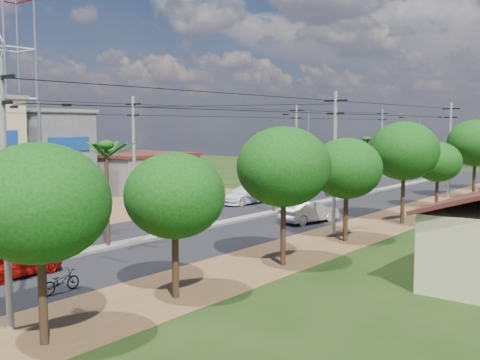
# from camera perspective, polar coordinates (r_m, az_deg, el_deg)

# --- Properties ---
(ground) EXTENTS (160.00, 160.00, 0.00)m
(ground) POSITION_cam_1_polar(r_m,az_deg,el_deg) (30.12, -19.26, -7.91)
(ground) COLOR black
(ground) RESTS_ON ground
(road) EXTENTS (12.00, 110.00, 0.04)m
(road) POSITION_cam_1_polar(r_m,az_deg,el_deg) (39.95, -0.71, -4.28)
(road) COLOR black
(road) RESTS_ON ground
(median) EXTENTS (1.00, 90.00, 0.18)m
(median) POSITION_cam_1_polar(r_m,az_deg,el_deg) (42.27, 1.87, -3.64)
(median) COLOR #605E56
(median) RESTS_ON ground
(dirt_lot_west) EXTENTS (18.00, 46.00, 0.04)m
(dirt_lot_west) POSITION_cam_1_polar(r_m,az_deg,el_deg) (46.80, -20.79, -3.19)
(dirt_lot_west) COLOR brown
(dirt_lot_west) RESTS_ON ground
(dirt_shoulder_east) EXTENTS (5.00, 90.00, 0.03)m
(dirt_shoulder_east) POSITION_cam_1_polar(r_m,az_deg,el_deg) (35.28, 10.10, -5.70)
(dirt_shoulder_east) COLOR brown
(dirt_shoulder_east) RESTS_ON ground
(shophouse_grey) EXTENTS (9.00, 6.40, 8.30)m
(shophouse_grey) POSITION_cam_1_polar(r_m,az_deg,el_deg) (55.45, -19.30, 2.48)
(shophouse_grey) COLOR #4C4F54
(shophouse_grey) RESTS_ON ground
(low_shed) EXTENTS (10.40, 10.40, 3.95)m
(low_shed) POSITION_cam_1_polar(r_m,az_deg,el_deg) (60.74, -10.73, 0.87)
(low_shed) COLOR #605E56
(low_shed) RESTS_ON ground
(tree_east_a) EXTENTS (4.40, 4.40, 6.37)m
(tree_east_a) POSITION_cam_1_polar(r_m,az_deg,el_deg) (18.24, -19.70, -2.25)
(tree_east_a) COLOR black
(tree_east_a) RESTS_ON ground
(tree_east_b) EXTENTS (4.00, 4.00, 5.83)m
(tree_east_b) POSITION_cam_1_polar(r_m,az_deg,el_deg) (22.15, -6.65, -1.60)
(tree_east_b) COLOR black
(tree_east_b) RESTS_ON ground
(tree_east_c) EXTENTS (4.60, 4.60, 6.83)m
(tree_east_c) POSITION_cam_1_polar(r_m,az_deg,el_deg) (27.21, 4.45, 1.34)
(tree_east_c) COLOR black
(tree_east_c) RESTS_ON ground
(tree_east_d) EXTENTS (4.20, 4.20, 6.13)m
(tree_east_d) POSITION_cam_1_polar(r_m,az_deg,el_deg) (33.40, 10.77, 1.15)
(tree_east_d) COLOR black
(tree_east_d) RESTS_ON ground
(tree_east_e) EXTENTS (4.80, 4.80, 7.14)m
(tree_east_e) POSITION_cam_1_polar(r_m,az_deg,el_deg) (40.52, 16.33, 2.85)
(tree_east_e) COLOR black
(tree_east_e) RESTS_ON ground
(tree_east_f) EXTENTS (3.80, 3.80, 5.52)m
(tree_east_f) POSITION_cam_1_polar(r_m,az_deg,el_deg) (48.20, 19.46, 1.73)
(tree_east_f) COLOR black
(tree_east_f) RESTS_ON ground
(tree_east_g) EXTENTS (5.00, 5.00, 7.38)m
(tree_east_g) POSITION_cam_1_polar(r_m,az_deg,el_deg) (55.59, 22.80, 3.48)
(tree_east_g) COLOR black
(tree_east_g) RESTS_ON ground
(palm_median_near) EXTENTS (2.00, 2.00, 6.15)m
(palm_median_near) POSITION_cam_1_polar(r_m,az_deg,el_deg) (31.64, -13.44, 3.02)
(palm_median_near) COLOR black
(palm_median_near) RESTS_ON ground
(palm_median_mid) EXTENTS (2.00, 2.00, 6.55)m
(palm_median_mid) POSITION_cam_1_polar(r_m,az_deg,el_deg) (43.35, 3.48, 4.30)
(palm_median_mid) COLOR black
(palm_median_mid) RESTS_ON ground
(palm_median_far) EXTENTS (2.00, 2.00, 5.85)m
(palm_median_far) POSITION_cam_1_polar(r_m,az_deg,el_deg) (57.21, 12.74, 3.85)
(palm_median_far) COLOR black
(palm_median_far) RESTS_ON ground
(streetlight_near) EXTENTS (5.10, 0.18, 8.00)m
(streetlight_near) POSITION_cam_1_polar(r_m,az_deg,el_deg) (29.39, -19.56, 1.20)
(streetlight_near) COLOR gray
(streetlight_near) RESTS_ON ground
(streetlight_mid) EXTENTS (5.10, 0.18, 8.00)m
(streetlight_mid) POSITION_cam_1_polar(r_m,az_deg,el_deg) (47.57, 6.94, 3.04)
(streetlight_mid) COLOR gray
(streetlight_mid) RESTS_ON ground
(streetlight_far) EXTENTS (5.10, 0.18, 8.00)m
(streetlight_far) POSITION_cam_1_polar(r_m,az_deg,el_deg) (70.08, 17.74, 3.63)
(streetlight_far) COLOR gray
(streetlight_far) RESTS_ON ground
(utility_pole_w_b) EXTENTS (1.60, 0.24, 9.00)m
(utility_pole_w_b) POSITION_cam_1_polar(r_m,az_deg,el_deg) (42.16, -10.72, 2.62)
(utility_pole_w_b) COLOR #605E56
(utility_pole_w_b) RESTS_ON ground
(utility_pole_w_c) EXTENTS (1.60, 0.24, 9.00)m
(utility_pole_w_c) POSITION_cam_1_polar(r_m,az_deg,el_deg) (58.91, 5.73, 3.51)
(utility_pole_w_c) COLOR #605E56
(utility_pole_w_c) RESTS_ON ground
(utility_pole_w_d) EXTENTS (1.60, 0.24, 9.00)m
(utility_pole_w_d) POSITION_cam_1_polar(r_m,az_deg,el_deg) (77.39, 14.21, 3.86)
(utility_pole_w_d) COLOR #605E56
(utility_pole_w_d) RESTS_ON ground
(utility_pole_e_a) EXTENTS (1.60, 0.24, 9.00)m
(utility_pole_e_a) POSITION_cam_1_polar(r_m,az_deg,el_deg) (19.93, -22.76, -0.94)
(utility_pole_e_a) COLOR #605E56
(utility_pole_e_a) RESTS_ON ground
(utility_pole_e_b) EXTENTS (1.60, 0.24, 9.00)m
(utility_pole_e_b) POSITION_cam_1_polar(r_m,az_deg,el_deg) (36.03, 9.59, 2.15)
(utility_pole_e_b) COLOR #605E56
(utility_pole_e_b) RESTS_ON ground
(utility_pole_e_c) EXTENTS (1.60, 0.24, 9.00)m
(utility_pole_e_c) POSITION_cam_1_polar(r_m,az_deg,el_deg) (56.28, 20.53, 3.09)
(utility_pole_e_c) COLOR #605E56
(utility_pole_e_c) RESTS_ON ground
(car_red_near) EXTENTS (1.68, 4.13, 1.40)m
(car_red_near) POSITION_cam_1_polar(r_m,az_deg,el_deg) (27.52, -21.83, -7.77)
(car_red_near) COLOR #8D0B07
(car_red_near) RESTS_ON ground
(car_silver_mid) EXTENTS (2.57, 4.87, 1.53)m
(car_silver_mid) POSITION_cam_1_polar(r_m,az_deg,el_deg) (39.78, 7.06, -3.28)
(car_silver_mid) COLOR gray
(car_silver_mid) RESTS_ON ground
(car_white_far) EXTENTS (2.43, 5.43, 1.55)m
(car_white_far) POSITION_cam_1_polar(r_m,az_deg,el_deg) (49.01, 0.58, -1.55)
(car_white_far) COLOR silver
(car_white_far) RESTS_ON ground
(moto_rider_east) EXTENTS (0.71, 1.80, 0.93)m
(moto_rider_east) POSITION_cam_1_polar(r_m,az_deg,el_deg) (24.44, -17.73, -9.88)
(moto_rider_east) COLOR black
(moto_rider_east) RESTS_ON ground
(moto_rider_west_a) EXTENTS (0.67, 1.90, 1.00)m
(moto_rider_west_a) POSITION_cam_1_polar(r_m,az_deg,el_deg) (38.90, -5.65, -3.86)
(moto_rider_west_a) COLOR black
(moto_rider_west_a) RESTS_ON ground
(moto_rider_west_b) EXTENTS (0.87, 1.73, 1.00)m
(moto_rider_west_b) POSITION_cam_1_polar(r_m,az_deg,el_deg) (55.03, 9.26, -1.12)
(moto_rider_west_b) COLOR black
(moto_rider_west_b) RESTS_ON ground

